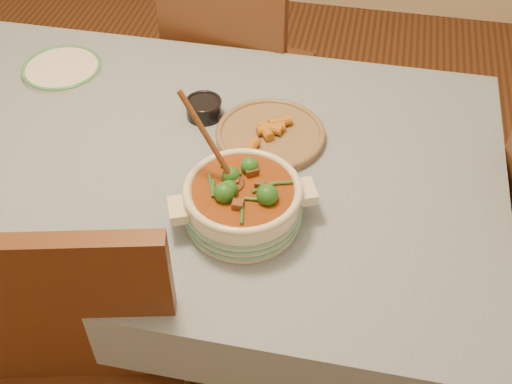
% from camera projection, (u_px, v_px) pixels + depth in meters
% --- Properties ---
extents(floor, '(4.50, 4.50, 0.00)m').
position_uv_depth(floor, '(203.00, 316.00, 2.25)').
color(floor, '#401F12').
rests_on(floor, ground).
extents(dining_table, '(1.68, 1.08, 0.76)m').
position_uv_depth(dining_table, '(189.00, 180.00, 1.78)').
color(dining_table, brown).
rests_on(dining_table, floor).
extents(stew_casserole, '(0.35, 0.35, 0.33)m').
position_uv_depth(stew_casserole, '(243.00, 200.00, 1.50)').
color(stew_casserole, beige).
rests_on(stew_casserole, dining_table).
extents(white_plate, '(0.26, 0.26, 0.02)m').
position_uv_depth(white_plate, '(62.00, 68.00, 1.99)').
color(white_plate, silver).
rests_on(white_plate, dining_table).
extents(condiment_bowl, '(0.11, 0.11, 0.06)m').
position_uv_depth(condiment_bowl, '(204.00, 107.00, 1.82)').
color(condiment_bowl, black).
rests_on(condiment_bowl, dining_table).
extents(fried_plate, '(0.36, 0.36, 0.05)m').
position_uv_depth(fried_plate, '(270.00, 133.00, 1.75)').
color(fried_plate, '#85684A').
rests_on(fried_plate, dining_table).
extents(chair_far, '(0.50, 0.50, 0.95)m').
position_uv_depth(chair_far, '(235.00, 75.00, 2.36)').
color(chair_far, '#57331A').
rests_on(chair_far, floor).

